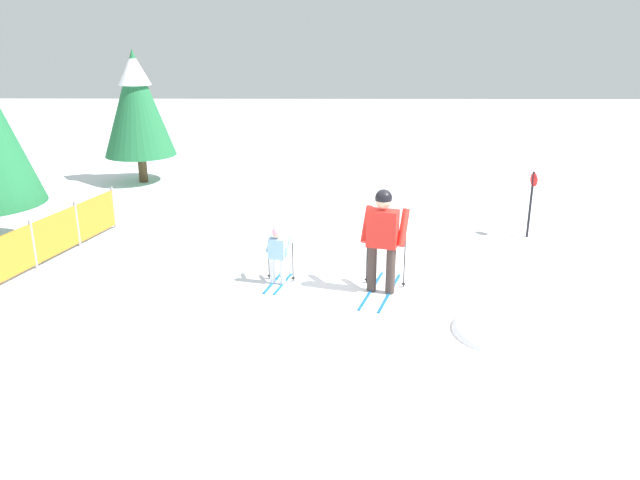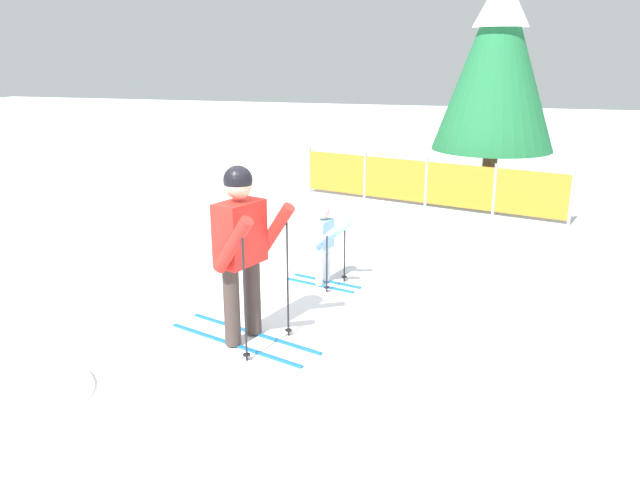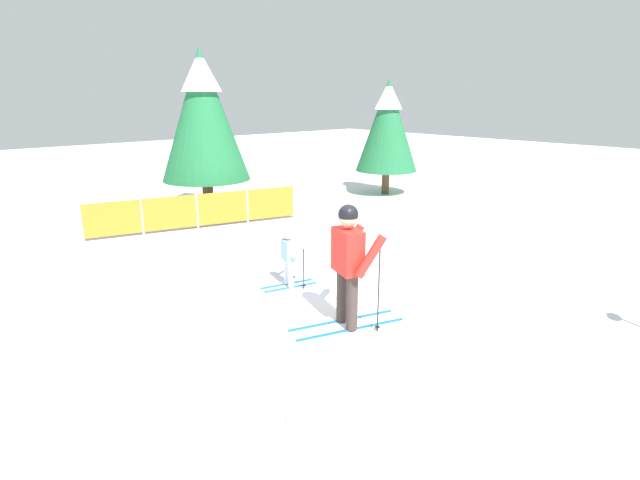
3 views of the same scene
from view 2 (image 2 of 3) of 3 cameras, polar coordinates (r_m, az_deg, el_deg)
The scene contains 6 objects.
ground_plane at distance 6.60m, azimuth -4.55°, elevation -8.16°, with size 60.00×60.00×0.00m, color white.
skier_adult at distance 6.02m, azimuth -7.16°, elevation 0.00°, with size 1.70×0.90×1.77m.
skier_child at distance 7.63m, azimuth 0.40°, elevation 0.11°, with size 0.99×0.52×1.02m.
safety_fence at distance 11.84m, azimuth 9.68°, elevation 5.22°, with size 5.03×1.38×0.93m.
conifer_near at distance 12.94m, azimuth 15.98°, elevation 15.82°, with size 2.36×2.36×4.39m.
snow_mound at distance 6.04m, azimuth -26.13°, elevation -12.45°, with size 1.36×1.16×0.54m, color white.
Camera 2 is at (2.18, -5.58, 2.76)m, focal length 35.00 mm.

